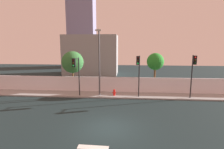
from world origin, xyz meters
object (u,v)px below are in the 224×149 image
at_px(traffic_light_center, 139,68).
at_px(fire_hydrant, 114,92).
at_px(traffic_light_right, 76,69).
at_px(street_lamp_curbside, 99,58).
at_px(roadside_tree_midleft, 155,62).
at_px(traffic_light_left, 193,68).
at_px(roadside_tree_leftmost, 73,62).

relative_size(traffic_light_center, fire_hydrant, 6.29).
distance_m(traffic_light_right, street_lamp_curbside, 2.73).
height_order(traffic_light_center, street_lamp_curbside, street_lamp_curbside).
height_order(street_lamp_curbside, roadside_tree_midleft, street_lamp_curbside).
bearing_deg(traffic_light_left, street_lamp_curbside, 176.98).
relative_size(traffic_light_center, roadside_tree_leftmost, 0.90).
distance_m(traffic_light_right, fire_hydrant, 4.99).
height_order(traffic_light_center, fire_hydrant, traffic_light_center).
height_order(traffic_light_center, traffic_light_right, traffic_light_center).
relative_size(traffic_light_left, traffic_light_center, 1.02).
bearing_deg(traffic_light_center, traffic_light_right, -178.57).
xyz_separation_m(traffic_light_center, traffic_light_right, (-6.69, -0.17, -0.16)).
xyz_separation_m(traffic_light_right, fire_hydrant, (4.08, 0.85, -2.76)).
distance_m(traffic_light_left, street_lamp_curbside, 9.91).
xyz_separation_m(traffic_light_center, roadside_tree_midleft, (2.26, 3.28, 0.32)).
relative_size(traffic_light_right, fire_hydrant, 5.94).
height_order(traffic_light_left, roadside_tree_leftmost, roadside_tree_leftmost).
bearing_deg(traffic_light_right, street_lamp_curbside, 14.45).
bearing_deg(roadside_tree_midleft, roadside_tree_leftmost, -180.00).
distance_m(traffic_light_left, fire_hydrant, 8.76).
height_order(traffic_light_right, fire_hydrant, traffic_light_right).
bearing_deg(fire_hydrant, traffic_light_right, -168.23).
height_order(traffic_light_left, roadside_tree_midleft, roadside_tree_midleft).
bearing_deg(traffic_light_center, roadside_tree_midleft, 55.44).
bearing_deg(roadside_tree_midleft, street_lamp_curbside, -156.64).
distance_m(traffic_light_center, traffic_light_right, 6.69).
relative_size(street_lamp_curbside, roadside_tree_leftmost, 1.44).
bearing_deg(fire_hydrant, roadside_tree_leftmost, 154.82).
distance_m(street_lamp_curbside, roadside_tree_leftmost, 4.84).
bearing_deg(roadside_tree_leftmost, street_lamp_curbside, -36.10).
bearing_deg(street_lamp_curbside, fire_hydrant, 7.74).
bearing_deg(traffic_light_center, roadside_tree_leftmost, 158.05).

